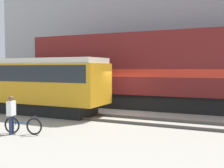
% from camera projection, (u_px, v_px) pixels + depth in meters
% --- Properties ---
extents(ground_plane, '(120.00, 120.00, 0.00)m').
position_uv_depth(ground_plane, '(116.00, 115.00, 16.15)').
color(ground_plane, '#9E998C').
extents(track_near, '(60.00, 1.51, 0.14)m').
position_uv_depth(track_near, '(104.00, 118.00, 14.81)').
color(track_near, '#47423D').
rests_on(track_near, ground).
extents(track_far, '(60.00, 1.51, 0.14)m').
position_uv_depth(track_far, '(135.00, 106.00, 19.13)').
color(track_far, '#47423D').
rests_on(track_far, ground).
extents(building_backdrop, '(32.37, 6.00, 11.47)m').
position_uv_depth(building_backdrop, '(163.00, 34.00, 25.50)').
color(building_backdrop, '#99999E').
rests_on(building_backdrop, ground).
extents(freight_locomotive, '(19.03, 3.04, 5.53)m').
position_uv_depth(freight_locomotive, '(170.00, 70.00, 18.00)').
color(freight_locomotive, black).
rests_on(freight_locomotive, ground).
extents(streetcar, '(12.55, 2.54, 3.24)m').
position_uv_depth(streetcar, '(12.00, 81.00, 17.37)').
color(streetcar, black).
rests_on(streetcar, ground).
extents(bicycle, '(1.66, 0.53, 0.75)m').
position_uv_depth(bicycle, '(23.00, 126.00, 11.40)').
color(bicycle, black).
rests_on(bicycle, ground).
extents(person, '(0.29, 0.40, 1.57)m').
position_uv_depth(person, '(11.00, 111.00, 11.32)').
color(person, '#232D4C').
rests_on(person, ground).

